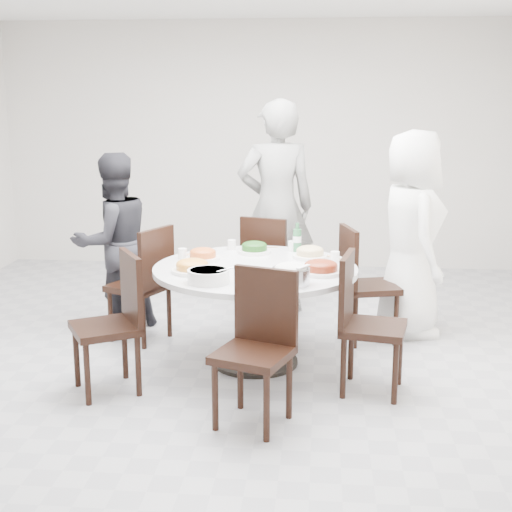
# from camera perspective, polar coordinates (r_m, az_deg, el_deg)

# --- Properties ---
(floor) EXTENTS (6.00, 6.00, 0.01)m
(floor) POSITION_cam_1_polar(r_m,az_deg,el_deg) (5.63, -2.19, -7.84)
(floor) COLOR #A4A4A8
(floor) RESTS_ON ground
(wall_back) EXTENTS (6.00, 0.01, 2.80)m
(wall_back) POSITION_cam_1_polar(r_m,az_deg,el_deg) (8.27, 0.44, 8.79)
(wall_back) COLOR silver
(wall_back) RESTS_ON ground
(wall_front) EXTENTS (6.00, 0.01, 2.80)m
(wall_front) POSITION_cam_1_polar(r_m,az_deg,el_deg) (2.40, -11.77, -1.69)
(wall_front) COLOR silver
(wall_front) RESTS_ON ground
(dining_table) EXTENTS (1.50, 1.50, 0.75)m
(dining_table) POSITION_cam_1_polar(r_m,az_deg,el_deg) (5.32, -0.05, -4.79)
(dining_table) COLOR silver
(dining_table) RESTS_ON floor
(chair_ne) EXTENTS (0.51, 0.51, 0.95)m
(chair_ne) POSITION_cam_1_polar(r_m,az_deg,el_deg) (5.87, 9.10, -2.24)
(chair_ne) COLOR black
(chair_ne) RESTS_ON floor
(chair_n) EXTENTS (0.53, 0.53, 0.95)m
(chair_n) POSITION_cam_1_polar(r_m,az_deg,el_deg) (6.37, 1.20, -0.88)
(chair_n) COLOR black
(chair_n) RESTS_ON floor
(chair_nw) EXTENTS (0.56, 0.56, 0.95)m
(chair_nw) POSITION_cam_1_polar(r_m,az_deg,el_deg) (5.90, -9.34, -2.19)
(chair_nw) COLOR black
(chair_nw) RESTS_ON floor
(chair_sw) EXTENTS (0.58, 0.58, 0.95)m
(chair_sw) POSITION_cam_1_polar(r_m,az_deg,el_deg) (4.91, -11.98, -5.40)
(chair_sw) COLOR black
(chair_sw) RESTS_ON floor
(chair_s) EXTENTS (0.54, 0.54, 0.95)m
(chair_s) POSITION_cam_1_polar(r_m,az_deg,el_deg) (4.33, -0.26, -7.62)
(chair_s) COLOR black
(chair_s) RESTS_ON floor
(chair_se) EXTENTS (0.49, 0.49, 0.95)m
(chair_se) POSITION_cam_1_polar(r_m,az_deg,el_deg) (4.87, 9.39, -5.45)
(chair_se) COLOR black
(chair_se) RESTS_ON floor
(diner_right) EXTENTS (0.70, 0.93, 1.71)m
(diner_right) POSITION_cam_1_polar(r_m,az_deg,el_deg) (6.03, 12.32, 1.72)
(diner_right) COLOR white
(diner_right) RESTS_ON floor
(diner_middle) EXTENTS (0.80, 0.62, 1.95)m
(diner_middle) POSITION_cam_1_polar(r_m,az_deg,el_deg) (6.52, 1.62, 3.91)
(diner_middle) COLOR black
(diner_middle) RESTS_ON floor
(diner_left) EXTENTS (0.93, 0.92, 1.51)m
(diner_left) POSITION_cam_1_polar(r_m,az_deg,el_deg) (6.17, -11.34, 1.09)
(diner_left) COLOR black
(diner_left) RESTS_ON floor
(dish_greens) EXTENTS (0.26, 0.26, 0.07)m
(dish_greens) POSITION_cam_1_polar(r_m,az_deg,el_deg) (5.66, -0.13, 0.56)
(dish_greens) COLOR white
(dish_greens) RESTS_ON dining_table
(dish_pale) EXTENTS (0.27, 0.27, 0.07)m
(dish_pale) POSITION_cam_1_polar(r_m,az_deg,el_deg) (5.51, 4.34, 0.21)
(dish_pale) COLOR white
(dish_pale) RESTS_ON dining_table
(dish_orange) EXTENTS (0.26, 0.26, 0.07)m
(dish_orange) POSITION_cam_1_polar(r_m,az_deg,el_deg) (5.44, -4.27, 0.03)
(dish_orange) COLOR white
(dish_orange) RESTS_ON dining_table
(dish_redbrown) EXTENTS (0.30, 0.30, 0.08)m
(dish_redbrown) POSITION_cam_1_polar(r_m,az_deg,el_deg) (5.04, 5.21, -1.00)
(dish_redbrown) COLOR white
(dish_redbrown) RESTS_ON dining_table
(dish_tofu) EXTENTS (0.30, 0.30, 0.08)m
(dish_tofu) POSITION_cam_1_polar(r_m,az_deg,el_deg) (5.07, -5.12, -0.90)
(dish_tofu) COLOR white
(dish_tofu) RESTS_ON dining_table
(rice_bowl) EXTENTS (0.26, 0.26, 0.11)m
(rice_bowl) POSITION_cam_1_polar(r_m,az_deg,el_deg) (4.74, 2.80, -1.62)
(rice_bowl) COLOR silver
(rice_bowl) RESTS_ON dining_table
(soup_bowl) EXTENTS (0.29, 0.29, 0.09)m
(soup_bowl) POSITION_cam_1_polar(r_m,az_deg,el_deg) (4.79, -3.82, -1.61)
(soup_bowl) COLOR white
(soup_bowl) RESTS_ON dining_table
(beverage_bottle) EXTENTS (0.07, 0.07, 0.23)m
(beverage_bottle) POSITION_cam_1_polar(r_m,az_deg,el_deg) (5.72, 3.31, 1.51)
(beverage_bottle) COLOR #29673C
(beverage_bottle) RESTS_ON dining_table
(tea_cups) EXTENTS (0.07, 0.07, 0.08)m
(tea_cups) POSITION_cam_1_polar(r_m,az_deg,el_deg) (5.81, 0.50, 0.94)
(tea_cups) COLOR white
(tea_cups) RESTS_ON dining_table
(chopsticks) EXTENTS (0.24, 0.04, 0.01)m
(chopsticks) POSITION_cam_1_polar(r_m,az_deg,el_deg) (5.88, 0.58, 0.76)
(chopsticks) COLOR tan
(chopsticks) RESTS_ON dining_table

